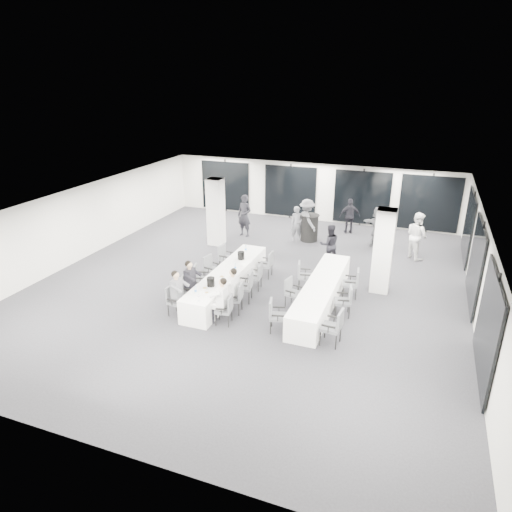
{
  "coord_description": "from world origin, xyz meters",
  "views": [
    {
      "loc": [
        5.18,
        -13.31,
        6.68
      ],
      "look_at": [
        0.26,
        -0.2,
        1.12
      ],
      "focal_mm": 32.0,
      "sensor_mm": 36.0,
      "label": 1
    }
  ],
  "objects": [
    {
      "name": "plate_a",
      "position": [
        -0.58,
        -2.32,
        0.76
      ],
      "size": [
        0.2,
        0.2,
        0.03
      ],
      "color": "white",
      "rests_on": "banquet_table_main"
    },
    {
      "name": "chair_main_right_mid",
      "position": [
        0.34,
        -1.28,
        0.58
      ],
      "size": [
        0.59,
        0.63,
        1.01
      ],
      "rotation": [
        0.0,
        0.0,
        1.74
      ],
      "color": "#52565A",
      "rests_on": "floor"
    },
    {
      "name": "standing_guest_f",
      "position": [
        3.61,
        5.18,
        0.99
      ],
      "size": [
        1.93,
        1.46,
        1.97
      ],
      "primitive_type": "imported",
      "rotation": [
        0.0,
        0.0,
        2.66
      ],
      "color": "#56585E",
      "rests_on": "floor"
    },
    {
      "name": "chair_main_right_fourth",
      "position": [
        0.33,
        -0.35,
        0.51
      ],
      "size": [
        0.5,
        0.54,
        0.9
      ],
      "rotation": [
        0.0,
        0.0,
        1.67
      ],
      "color": "#52565A",
      "rests_on": "floor"
    },
    {
      "name": "seated_guest_a",
      "position": [
        -1.16,
        -2.85,
        0.81
      ],
      "size": [
        0.5,
        0.38,
        1.44
      ],
      "rotation": [
        0.0,
        0.0,
        -1.57
      ],
      "color": "#56585E",
      "rests_on": "floor"
    },
    {
      "name": "water_bottle_c",
      "position": [
        -0.58,
        0.97,
        0.86
      ],
      "size": [
        0.07,
        0.07,
        0.22
      ],
      "primitive_type": "cylinder",
      "color": "silver",
      "rests_on": "banquet_table_main"
    },
    {
      "name": "chair_side_left_mid",
      "position": [
        1.77,
        -1.09,
        0.52
      ],
      "size": [
        0.55,
        0.57,
        0.91
      ],
      "rotation": [
        0.0,
        0.0,
        -1.79
      ],
      "color": "#52565A",
      "rests_on": "floor"
    },
    {
      "name": "chair_main_left_second",
      "position": [
        -1.32,
        -2.06,
        0.53
      ],
      "size": [
        0.55,
        0.58,
        0.93
      ],
      "rotation": [
        0.0,
        0.0,
        -1.39
      ],
      "color": "#52565A",
      "rests_on": "floor"
    },
    {
      "name": "seated_guest_c",
      "position": [
        0.17,
        -2.83,
        0.81
      ],
      "size": [
        0.5,
        0.38,
        1.44
      ],
      "rotation": [
        0.0,
        0.0,
        1.57
      ],
      "color": "silver",
      "rests_on": "floor"
    },
    {
      "name": "standing_guest_g",
      "position": [
        -2.08,
        4.58,
        1.05
      ],
      "size": [
        0.89,
        0.78,
        2.1
      ],
      "primitive_type": "imported",
      "rotation": [
        0.0,
        0.0,
        -0.24
      ],
      "color": "black",
      "rests_on": "floor"
    },
    {
      "name": "column_left",
      "position": [
        -2.8,
        3.2,
        1.4
      ],
      "size": [
        0.6,
        0.6,
        2.8
      ],
      "primitive_type": "cube",
      "color": "silver",
      "rests_on": "floor"
    },
    {
      "name": "chair_side_right_far",
      "position": [
        3.43,
        0.17,
        0.55
      ],
      "size": [
        0.54,
        0.59,
        0.96
      ],
      "rotation": [
        0.0,
        0.0,
        1.71
      ],
      "color": "#52565A",
      "rests_on": "floor"
    },
    {
      "name": "chair_main_left_near",
      "position": [
        -1.32,
        -2.84,
        0.52
      ],
      "size": [
        0.52,
        0.56,
        0.92
      ],
      "rotation": [
        0.0,
        0.0,
        -1.7
      ],
      "color": "#52565A",
      "rests_on": "floor"
    },
    {
      "name": "banquet_table_side",
      "position": [
        2.6,
        -0.69,
        0.38
      ],
      "size": [
        0.9,
        5.0,
        0.75
      ],
      "primitive_type": "cube",
      "color": "white",
      "rests_on": "floor"
    },
    {
      "name": "seated_guest_b",
      "position": [
        -1.16,
        -2.05,
        0.81
      ],
      "size": [
        0.5,
        0.38,
        1.44
      ],
      "rotation": [
        0.0,
        0.0,
        -1.57
      ],
      "color": "black",
      "rests_on": "floor"
    },
    {
      "name": "seated_guest_d",
      "position": [
        0.17,
        -2.09,
        0.81
      ],
      "size": [
        0.5,
        0.38,
        1.44
      ],
      "rotation": [
        0.0,
        0.0,
        1.57
      ],
      "color": "silver",
      "rests_on": "floor"
    },
    {
      "name": "standing_guest_d",
      "position": [
        2.21,
        6.6,
        0.91
      ],
      "size": [
        1.21,
        0.94,
        1.81
      ],
      "primitive_type": "imported",
      "rotation": [
        0.0,
        0.0,
        3.51
      ],
      "color": "black",
      "rests_on": "floor"
    },
    {
      "name": "chair_side_left_far",
      "position": [
        1.77,
        0.21,
        0.54
      ],
      "size": [
        0.57,
        0.6,
        0.94
      ],
      "rotation": [
        0.0,
        0.0,
        -1.35
      ],
      "color": "#52565A",
      "rests_on": "floor"
    },
    {
      "name": "cocktail_table",
      "position": [
        0.77,
        4.98,
        0.58
      ],
      "size": [
        0.83,
        0.83,
        1.15
      ],
      "color": "black",
      "rests_on": "floor"
    },
    {
      "name": "chair_side_left_near",
      "position": [
        1.77,
        -2.69,
        0.54
      ],
      "size": [
        0.57,
        0.6,
        0.94
      ],
      "rotation": [
        0.0,
        0.0,
        -1.33
      ],
      "color": "#52565A",
      "rests_on": "floor"
    },
    {
      "name": "chair_main_left_mid",
      "position": [
        -1.32,
        -1.24,
        0.54
      ],
      "size": [
        0.59,
        0.61,
        0.96
      ],
      "rotation": [
        0.0,
        0.0,
        -1.32
      ],
      "color": "#52565A",
      "rests_on": "floor"
    },
    {
      "name": "chair_main_right_second",
      "position": [
        0.34,
        -2.08,
        0.55
      ],
      "size": [
        0.55,
        0.59,
        0.96
      ],
      "rotation": [
        0.0,
        0.0,
        1.72
      ],
      "color": "#52565A",
      "rests_on": "floor"
    },
    {
      "name": "water_bottle_b",
      "position": [
        -0.29,
        -0.68,
        0.85
      ],
      "size": [
        0.06,
        0.06,
        0.2
      ],
      "primitive_type": "cylinder",
      "color": "silver",
      "rests_on": "banquet_table_main"
    },
    {
      "name": "chair_main_left_far",
      "position": [
        -1.33,
        0.8,
        0.54
      ],
      "size": [
        0.53,
        0.57,
        0.94
      ],
      "rotation": [
        0.0,
        0.0,
        -1.71
      ],
      "color": "#52565A",
      "rests_on": "floor"
    },
    {
      "name": "chair_main_left_fourth",
      "position": [
        -1.33,
        -0.38,
        0.54
      ],
      "size": [
        0.56,
        0.6,
        0.95
      ],
      "rotation": [
        0.0,
        0.0,
        -1.77
      ],
      "color": "#52565A",
      "rests_on": "floor"
    },
    {
      "name": "standing_guest_c",
      "position": [
        0.66,
        4.92,
        1.04
      ],
      "size": [
        1.43,
        1.43,
        2.07
      ],
      "primitive_type": "imported",
      "rotation": [
        0.0,
        0.0,
        2.35
      ],
      "color": "#56585E",
      "rests_on": "floor"
    },
    {
      "name": "chair_side_right_mid",
      "position": [
        3.43,
        -1.12,
        0.54
      ],
      "size": [
        0.57,
        0.6,
        0.94
      ],
      "rotation": [
        0.0,
        0.0,
        1.81
      ],
      "color": "#52565A",
      "rests_on": "floor"
    },
    {
      "name": "standing_guest_b",
      "position": [
        2.12,
        2.69,
        0.88
      ],
      "size": [
        0.99,
        0.84,
        1.76
      ],
      "primitive_type": "imported",
      "rotation": [
        0.0,
        0.0,
        3.6
      ],
      "color": "black",
      "rests_on": "floor"
    },
    {
      "name": "banquet_table_main",
      "position": [
        -0.49,
        -0.87,
        0.38
      ],
      "size": [
        0.9,
        5.0,
        0.75
      ],
      "primitive_type": "cube",
      "color": "white",
      "rests_on": "floor"
    },
    {
      "name": "plate_b",
      "position": [
        -0.39,
        -2.58,
        0.76
      ],
      "size": [
        0.18,
        0.18,
        0.03
      ],
      "color": "white",
      "rests_on": "banquet_table_main"
    },
    {
      "name": "wine_glass",
      "position": [
        -0.37,
        -3.12,
        0.9
      ],
      "size": [
        0.08,
        0.08,
        0.21
      ],
      "color": "silver",
      "rests_on": "banquet_table_main"
    },
    {
      "name": "chair_main_right_far",
      "position": [
        0.34,
        0.71,
        0.53
      ],
      "size": [
        0.48,
        0.54,
        0.94
      ],
      "rotation": [
        0.0,
        0.0,
        1.58
      ],
      "color": "#52565A",
      "rests_on": "floor"
    },
    {
      "name": "standing_guest_e",
      "position": [
        3.73,
        5.38,
        0.89
      ],
      "size": [
        0.63,
        0.92,
        1.78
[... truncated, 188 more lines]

